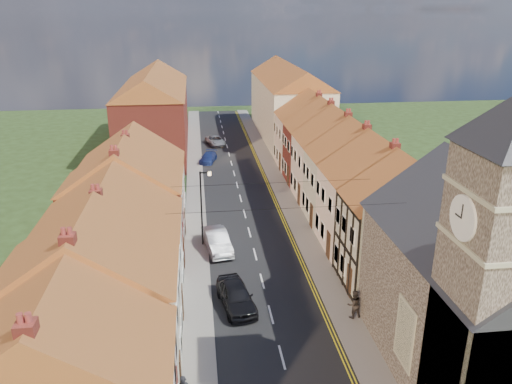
% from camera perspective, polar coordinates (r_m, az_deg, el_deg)
% --- Properties ---
extents(road, '(7.00, 90.00, 0.02)m').
position_cam_1_polar(road, '(49.01, -1.77, -0.73)').
color(road, black).
rests_on(road, ground).
extents(pavement_left, '(1.80, 90.00, 0.12)m').
position_cam_1_polar(pavement_left, '(48.83, -6.92, -0.90)').
color(pavement_left, gray).
rests_on(pavement_left, ground).
extents(pavement_right, '(1.80, 90.00, 0.12)m').
position_cam_1_polar(pavement_right, '(49.55, 3.30, -0.46)').
color(pavement_right, gray).
rests_on(pavement_right, ground).
extents(church, '(11.25, 14.25, 15.20)m').
position_cam_1_polar(church, '(25.93, 25.40, -8.55)').
color(church, '#2B231E').
rests_on(church, ground).
extents(cottage_r_tudor, '(8.30, 5.20, 9.00)m').
position_cam_1_polar(cottage_r_tudor, '(33.88, 16.80, -3.34)').
color(cottage_r_tudor, beige).
rests_on(cottage_r_tudor, ground).
extents(cottage_r_white_near, '(8.30, 6.00, 9.00)m').
position_cam_1_polar(cottage_r_white_near, '(38.51, 13.75, -0.18)').
color(cottage_r_white_near, beige).
rests_on(cottage_r_white_near, ground).
extents(cottage_r_cream_mid, '(8.30, 5.20, 9.00)m').
position_cam_1_polar(cottage_r_cream_mid, '(43.32, 11.33, 2.29)').
color(cottage_r_cream_mid, beige).
rests_on(cottage_r_cream_mid, ground).
extents(cottage_r_pink, '(8.30, 6.00, 9.00)m').
position_cam_1_polar(cottage_r_pink, '(48.25, 9.39, 4.25)').
color(cottage_r_pink, beige).
rests_on(cottage_r_pink, ground).
extents(cottage_r_white_far, '(8.30, 5.20, 9.00)m').
position_cam_1_polar(cottage_r_white_far, '(53.27, 7.80, 5.85)').
color(cottage_r_white_far, maroon).
rests_on(cottage_r_white_far, ground).
extents(cottage_r_cream_far, '(8.30, 6.00, 9.00)m').
position_cam_1_polar(cottage_r_cream_far, '(58.36, 6.48, 7.15)').
color(cottage_r_cream_far, beige).
rests_on(cottage_r_cream_far, ground).
extents(cottage_l_cream, '(8.30, 6.30, 9.10)m').
position_cam_1_polar(cottage_l_cream, '(25.36, -18.28, -11.70)').
color(cottage_l_cream, beige).
rests_on(cottage_l_cream, ground).
extents(cottage_l_white, '(8.30, 6.90, 8.80)m').
position_cam_1_polar(cottage_l_white, '(30.97, -16.14, -5.74)').
color(cottage_l_white, '#B8B6AE').
rests_on(cottage_l_white, ground).
extents(cottage_l_brick_mid, '(8.30, 5.70, 9.10)m').
position_cam_1_polar(cottage_l_brick_mid, '(36.45, -14.79, -1.36)').
color(cottage_l_brick_mid, maroon).
rests_on(cottage_l_brick_mid, ground).
extents(cottage_l_pink, '(8.30, 6.30, 8.80)m').
position_cam_1_polar(cottage_l_pink, '(41.91, -13.81, 1.33)').
color(cottage_l_pink, beige).
rests_on(cottage_l_pink, ground).
extents(block_right_far, '(8.30, 24.20, 10.50)m').
position_cam_1_polar(block_right_far, '(72.89, 3.75, 10.49)').
color(block_right_far, beige).
rests_on(block_right_far, ground).
extents(block_left_far, '(8.30, 24.20, 10.50)m').
position_cam_1_polar(block_left_far, '(66.94, -11.50, 9.27)').
color(block_left_far, maroon).
rests_on(block_left_far, ground).
extents(lamppost, '(0.88, 0.15, 6.00)m').
position_cam_1_polar(lamppost, '(38.24, -6.14, -1.34)').
color(lamppost, black).
rests_on(lamppost, pavement_left).
extents(car_near, '(2.60, 4.83, 1.56)m').
position_cam_1_polar(car_near, '(31.60, -2.28, -11.75)').
color(car_near, black).
rests_on(car_near, ground).
extents(car_mid, '(2.40, 4.88, 1.54)m').
position_cam_1_polar(car_mid, '(38.54, -4.50, -5.60)').
color(car_mid, '#B8BCC1').
rests_on(car_mid, ground).
extents(car_far, '(2.53, 4.16, 1.13)m').
position_cam_1_polar(car_far, '(60.89, -5.47, 3.94)').
color(car_far, navy).
rests_on(car_far, ground).
extents(car_distant, '(2.99, 4.69, 1.21)m').
position_cam_1_polar(car_distant, '(68.68, -4.65, 5.87)').
color(car_distant, '#93979A').
rests_on(car_distant, ground).
extents(pedestrian_right, '(0.99, 0.84, 1.79)m').
position_cam_1_polar(pedestrian_right, '(30.89, 11.12, -12.48)').
color(pedestrian_right, black).
rests_on(pedestrian_right, pavement_right).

